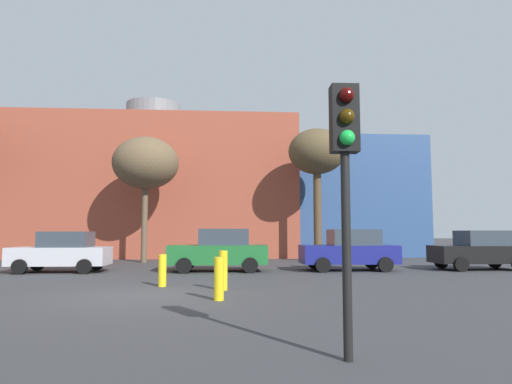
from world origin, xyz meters
name	(u,v)px	position (x,y,z in m)	size (l,w,h in m)	color
ground_plane	(137,296)	(0.00, 0.00, 0.00)	(200.00, 200.00, 0.00)	#38383A
building_backdrop	(152,195)	(-3.15, 21.44, 4.36)	(37.26, 11.96, 11.08)	#9E4733
parked_car_1	(62,252)	(-4.37, 7.01, 0.82)	(3.79, 1.86, 1.64)	silver
parked_car_2	(219,250)	(1.99, 7.01, 0.87)	(4.05, 1.99, 1.75)	#1E662D
parked_car_3	(350,250)	(7.49, 7.01, 0.86)	(3.99, 1.96, 1.73)	navy
parked_car_4	(480,250)	(13.20, 7.01, 0.84)	(3.88, 1.91, 1.68)	black
traffic_light_near_right	(345,155)	(3.79, -6.09, 2.63)	(0.37, 0.36, 3.56)	black
bare_tree_1	(317,154)	(7.36, 12.92, 6.02)	(3.21, 3.21, 7.43)	brown
bare_tree_2	(146,164)	(-2.12, 12.73, 5.32)	(3.56, 3.56, 6.79)	brown
bollard_yellow_0	(219,279)	(2.09, -0.90, 0.51)	(0.24, 0.24, 1.02)	yellow
bollard_yellow_1	(223,270)	(2.18, 0.97, 0.55)	(0.24, 0.24, 1.10)	yellow
bollard_yellow_2	(162,270)	(0.36, 1.93, 0.48)	(0.24, 0.24, 0.95)	yellow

